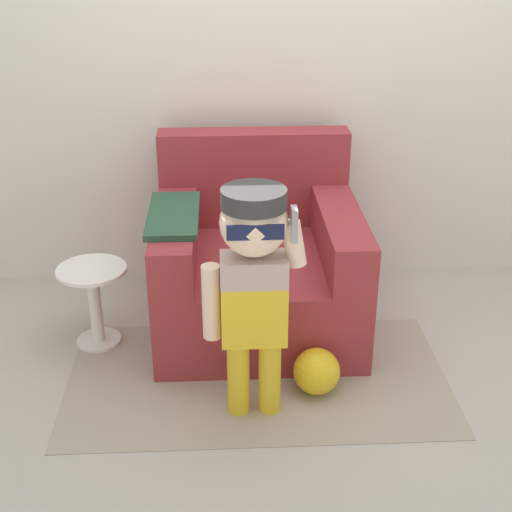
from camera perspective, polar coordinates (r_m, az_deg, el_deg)
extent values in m
plane|color=#ADA89E|center=(3.55, 3.54, -7.22)|extent=(10.00, 10.00, 0.00)
cube|color=silver|center=(3.87, 2.69, 16.33)|extent=(10.00, 0.05, 2.60)
cube|color=maroon|center=(3.62, 0.13, -2.71)|extent=(1.00, 0.99, 0.41)
cube|color=maroon|center=(3.82, -0.19, 6.29)|extent=(1.00, 0.17, 0.51)
cube|color=maroon|center=(3.41, -6.51, 1.21)|extent=(0.20, 0.82, 0.24)
cube|color=maroon|center=(3.45, 6.86, 1.49)|extent=(0.20, 0.82, 0.24)
cube|color=#284C38|center=(3.36, -6.63, 3.27)|extent=(0.24, 0.54, 0.03)
cylinder|color=gold|center=(3.03, -1.42, -9.56)|extent=(0.09, 0.09, 0.36)
cylinder|color=gold|center=(3.03, 1.10, -9.49)|extent=(0.09, 0.09, 0.36)
cube|color=gold|center=(2.86, -0.17, -4.44)|extent=(0.26, 0.15, 0.26)
cube|color=#B29993|center=(2.77, -0.17, -1.08)|extent=(0.26, 0.15, 0.11)
sphere|color=beige|center=(2.69, -0.18, 2.68)|extent=(0.26, 0.26, 0.26)
cylinder|color=#2D2D2D|center=(2.65, -0.18, 4.64)|extent=(0.25, 0.25, 0.07)
cube|color=#2D2D2D|center=(2.77, -0.30, 5.01)|extent=(0.15, 0.12, 0.01)
cube|color=#0F1433|center=(2.57, -0.05, 1.90)|extent=(0.21, 0.01, 0.06)
cylinder|color=beige|center=(2.84, -3.59, -3.70)|extent=(0.08, 0.08, 0.32)
cylinder|color=beige|center=(2.74, 3.04, 1.02)|extent=(0.11, 0.08, 0.19)
cube|color=gray|center=(2.68, 3.05, 2.57)|extent=(0.02, 0.07, 0.13)
cylinder|color=white|center=(3.66, -12.44, -6.59)|extent=(0.22, 0.22, 0.02)
cylinder|color=white|center=(3.56, -12.72, -4.05)|extent=(0.06, 0.06, 0.39)
cylinder|color=white|center=(3.47, -13.04, -1.10)|extent=(0.33, 0.33, 0.02)
cube|color=#9E9384|center=(3.32, 0.11, -9.68)|extent=(1.73, 0.96, 0.01)
sphere|color=yellow|center=(3.20, 4.87, -9.18)|extent=(0.21, 0.21, 0.21)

